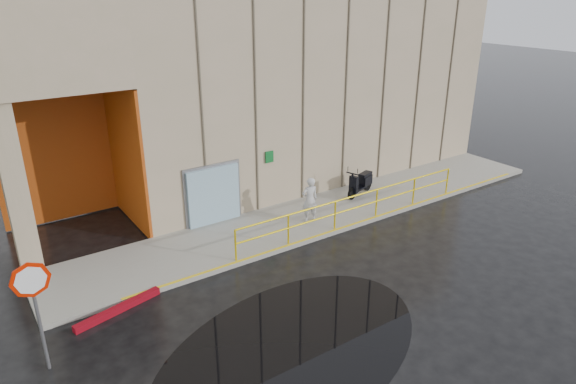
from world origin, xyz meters
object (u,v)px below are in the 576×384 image
at_px(scooter, 361,177).
at_px(red_curb, 119,309).
at_px(person, 310,200).
at_px(stop_sign, 33,294).

xyz_separation_m(scooter, red_curb, (-10.24, -2.20, -0.81)).
bearing_deg(person, red_curb, 20.41).
height_order(scooter, red_curb, scooter).
bearing_deg(stop_sign, red_curb, 53.94).
distance_m(person, scooter, 3.21).
height_order(stop_sign, red_curb, stop_sign).
bearing_deg(scooter, stop_sign, 178.03).
xyz_separation_m(person, red_curb, (-7.14, -1.37, -0.86)).
height_order(scooter, stop_sign, stop_sign).
height_order(person, stop_sign, stop_sign).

